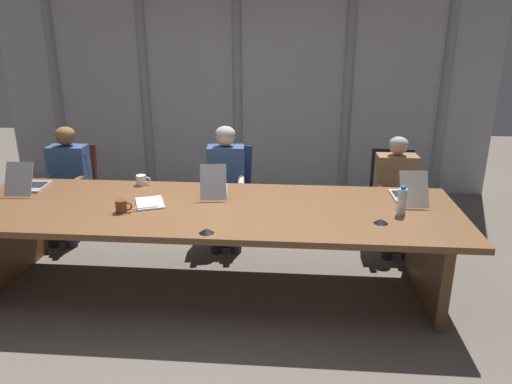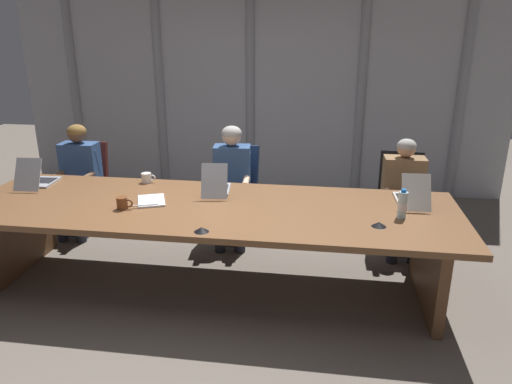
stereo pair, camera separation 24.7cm
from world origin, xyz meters
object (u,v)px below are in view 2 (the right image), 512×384
object	(u,v)px
laptop_left_end	(38,180)
conference_mic_left_side	(201,229)
conference_mic_middle	(379,224)
coffee_mug_near	(123,203)
person_left_mid	(232,177)
coffee_mug_far	(147,178)
person_left_end	(78,172)
person_center	(404,190)
office_chair_left_end	(85,195)
office_chair_left_mid	(234,202)
laptop_center	(411,197)
laptop_left_mid	(216,187)
water_bottle_primary	(402,205)
spiral_notepad	(151,201)
office_chair_center	(398,211)

from	to	relation	value
laptop_left_end	conference_mic_left_side	xyz separation A→B (m)	(1.78, -0.82, -0.04)
laptop_left_end	conference_mic_middle	xyz separation A→B (m)	(3.06, -0.54, -0.04)
laptop_left_end	coffee_mug_near	size ratio (longest dim) A/B	3.49
person_left_mid	coffee_mug_far	world-z (taller)	person_left_mid
coffee_mug_far	person_left_mid	bearing A→B (deg)	31.20
laptop_left_end	person_left_end	size ratio (longest dim) A/B	0.41
person_center	person_left_mid	bearing A→B (deg)	-91.23
office_chair_left_end	coffee_mug_far	xyz separation A→B (m)	(0.98, -0.60, 0.44)
laptop_left_end	office_chair_left_mid	bearing A→B (deg)	-67.48
coffee_mug_far	conference_mic_left_side	size ratio (longest dim) A/B	1.25
laptop_center	person_center	size ratio (longest dim) A/B	0.43
laptop_left_mid	person_left_end	size ratio (longest dim) A/B	0.41
water_bottle_primary	conference_mic_left_side	size ratio (longest dim) A/B	2.11
laptop_center	spiral_notepad	xyz separation A→B (m)	(-2.17, -0.28, -0.05)
person_left_end	laptop_center	bearing A→B (deg)	76.43
spiral_notepad	office_chair_left_end	bearing A→B (deg)	116.11
office_chair_center	coffee_mug_far	xyz separation A→B (m)	(-2.44, -0.60, 0.43)
office_chair_left_mid	person_left_end	distance (m)	1.71
person_left_mid	laptop_left_end	bearing A→B (deg)	-74.11
person_center	conference_mic_left_side	xyz separation A→B (m)	(-1.64, -1.50, 0.12)
office_chair_left_end	office_chair_left_mid	xyz separation A→B (m)	(1.71, 0.00, 0.01)
office_chair_left_mid	person_center	xyz separation A→B (m)	(1.72, -0.16, 0.28)
water_bottle_primary	spiral_notepad	world-z (taller)	water_bottle_primary
laptop_center	spiral_notepad	bearing A→B (deg)	95.30
person_left_end	conference_mic_middle	bearing A→B (deg)	65.93
laptop_left_mid	coffee_mug_far	size ratio (longest dim) A/B	3.46
laptop_left_mid	person_left_end	distance (m)	1.80
person_left_mid	coffee_mug_near	world-z (taller)	person_left_mid
office_chair_left_mid	coffee_mug_far	world-z (taller)	office_chair_left_mid
laptop_left_end	office_chair_center	distance (m)	3.54
conference_mic_middle	person_left_mid	bearing A→B (deg)	138.09
spiral_notepad	laptop_center	bearing A→B (deg)	-14.01
office_chair_left_mid	person_left_mid	world-z (taller)	person_left_mid
conference_mic_middle	spiral_notepad	distance (m)	1.88
coffee_mug_near	coffee_mug_far	bearing A→B (deg)	94.56
laptop_left_end	person_left_end	distance (m)	0.69
laptop_left_end	person_left_end	world-z (taller)	person_left_end
office_chair_left_mid	person_left_mid	size ratio (longest dim) A/B	0.79
person_left_end	person_left_mid	xyz separation A→B (m)	(1.68, 0.00, 0.02)
laptop_center	person_left_mid	bearing A→B (deg)	65.98
office_chair_center	person_center	size ratio (longest dim) A/B	0.84
laptop_center	spiral_notepad	distance (m)	2.19
office_chair_left_end	office_chair_left_mid	bearing A→B (deg)	92.62
person_center	conference_mic_left_side	distance (m)	2.22
laptop_center	coffee_mug_near	xyz separation A→B (m)	(-2.34, -0.47, -0.01)
person_left_mid	coffee_mug_near	distance (m)	1.33
water_bottle_primary	coffee_mug_far	distance (m)	2.35
office_chair_left_mid	coffee_mug_far	size ratio (longest dim) A/B	6.96
office_chair_center	laptop_left_end	bearing A→B (deg)	-70.74
laptop_left_mid	laptop_center	xyz separation A→B (m)	(1.68, -0.03, -0.00)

